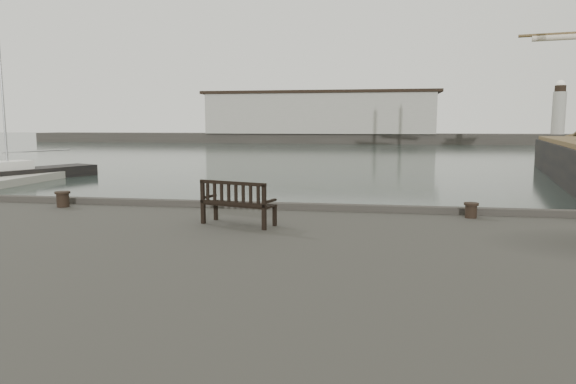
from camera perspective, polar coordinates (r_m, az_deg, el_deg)
name	(u,v)px	position (r m, az deg, el deg)	size (l,w,h in m)	color
ground	(251,259)	(15.27, -4.16, -7.49)	(400.00, 400.00, 0.00)	black
breakwater	(336,122)	(106.63, 5.33, 7.73)	(140.00, 9.50, 12.20)	#383530
bench	(238,211)	(12.32, -5.59, -2.15)	(1.90, 1.12, 1.04)	black
bollard_left	(63,199)	(16.30, -23.74, -0.74)	(0.43, 0.43, 0.45)	black
bollard_right	(471,210)	(14.04, 19.67, -1.92)	(0.37, 0.37, 0.39)	black
yacht_b	(17,177)	(40.81, -27.92, 1.48)	(6.77, 11.66, 15.08)	black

